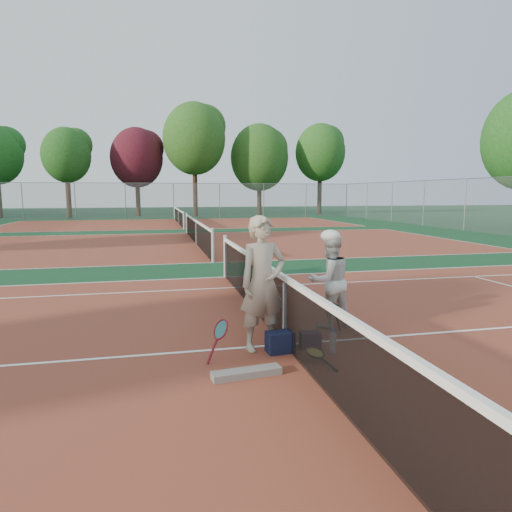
{
  "coord_description": "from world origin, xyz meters",
  "views": [
    {
      "loc": [
        -1.81,
        -6.13,
        2.19
      ],
      "look_at": [
        0.0,
        1.87,
        1.05
      ],
      "focal_mm": 32.0,
      "sensor_mm": 36.0,
      "label": 1
    }
  ],
  "objects_px": {
    "sports_bag_purple": "(310,340)",
    "water_bottle": "(333,342)",
    "racket_red": "(221,340)",
    "player_a": "(263,283)",
    "sports_bag_navy": "(280,342)",
    "racket_black_held": "(334,318)",
    "player_b": "(329,281)",
    "racket_spare": "(315,355)",
    "net_main": "(285,311)"
  },
  "relations": [
    {
      "from": "player_a",
      "to": "racket_black_held",
      "type": "xyz_separation_m",
      "value": [
        1.24,
        0.39,
        -0.69
      ]
    },
    {
      "from": "net_main",
      "to": "racket_black_held",
      "type": "distance_m",
      "value": 0.97
    },
    {
      "from": "player_a",
      "to": "racket_red",
      "type": "bearing_deg",
      "value": -168.18
    },
    {
      "from": "sports_bag_purple",
      "to": "sports_bag_navy",
      "type": "bearing_deg",
      "value": -170.05
    },
    {
      "from": "racket_spare",
      "to": "racket_red",
      "type": "bearing_deg",
      "value": 59.81
    },
    {
      "from": "racket_red",
      "to": "racket_black_held",
      "type": "xyz_separation_m",
      "value": [
        1.88,
        0.7,
        -0.01
      ]
    },
    {
      "from": "water_bottle",
      "to": "player_a",
      "type": "bearing_deg",
      "value": 157.33
    },
    {
      "from": "water_bottle",
      "to": "racket_black_held",
      "type": "bearing_deg",
      "value": 66.31
    },
    {
      "from": "racket_black_held",
      "to": "water_bottle",
      "type": "xyz_separation_m",
      "value": [
        -0.34,
        -0.77,
        -0.11
      ]
    },
    {
      "from": "player_b",
      "to": "sports_bag_purple",
      "type": "relative_size",
      "value": 5.42
    },
    {
      "from": "racket_spare",
      "to": "sports_bag_navy",
      "type": "distance_m",
      "value": 0.55
    },
    {
      "from": "water_bottle",
      "to": "racket_spare",
      "type": "bearing_deg",
      "value": -146.88
    },
    {
      "from": "player_a",
      "to": "water_bottle",
      "type": "distance_m",
      "value": 1.26
    },
    {
      "from": "net_main",
      "to": "racket_red",
      "type": "bearing_deg",
      "value": -157.83
    },
    {
      "from": "racket_black_held",
      "to": "sports_bag_navy",
      "type": "bearing_deg",
      "value": -17.15
    },
    {
      "from": "player_a",
      "to": "racket_spare",
      "type": "xyz_separation_m",
      "value": [
        0.56,
        -0.6,
        -0.87
      ]
    },
    {
      "from": "net_main",
      "to": "racket_red",
      "type": "height_order",
      "value": "net_main"
    },
    {
      "from": "racket_red",
      "to": "racket_spare",
      "type": "bearing_deg",
      "value": -44.44
    },
    {
      "from": "net_main",
      "to": "racket_red",
      "type": "distance_m",
      "value": 1.09
    },
    {
      "from": "racket_red",
      "to": "racket_spare",
      "type": "xyz_separation_m",
      "value": [
        1.2,
        -0.29,
        -0.2
      ]
    },
    {
      "from": "net_main",
      "to": "player_a",
      "type": "bearing_deg",
      "value": -164.83
    },
    {
      "from": "net_main",
      "to": "sports_bag_purple",
      "type": "distance_m",
      "value": 0.55
    },
    {
      "from": "player_a",
      "to": "sports_bag_navy",
      "type": "relative_size",
      "value": 5.11
    },
    {
      "from": "sports_bag_purple",
      "to": "water_bottle",
      "type": "bearing_deg",
      "value": -48.77
    },
    {
      "from": "racket_black_held",
      "to": "player_a",
      "type": "bearing_deg",
      "value": -28.97
    },
    {
      "from": "player_a",
      "to": "racket_spare",
      "type": "relative_size",
      "value": 3.17
    },
    {
      "from": "player_a",
      "to": "sports_bag_navy",
      "type": "xyz_separation_m",
      "value": [
        0.2,
        -0.19,
        -0.8
      ]
    },
    {
      "from": "player_b",
      "to": "racket_black_held",
      "type": "bearing_deg",
      "value": 68.62
    },
    {
      "from": "player_a",
      "to": "racket_spare",
      "type": "bearing_deg",
      "value": -60.67
    },
    {
      "from": "sports_bag_purple",
      "to": "water_bottle",
      "type": "height_order",
      "value": "water_bottle"
    },
    {
      "from": "player_b",
      "to": "racket_red",
      "type": "xyz_separation_m",
      "value": [
        -1.96,
        -1.13,
        -0.5
      ]
    },
    {
      "from": "racket_black_held",
      "to": "racket_spare",
      "type": "distance_m",
      "value": 1.21
    },
    {
      "from": "sports_bag_navy",
      "to": "sports_bag_purple",
      "type": "xyz_separation_m",
      "value": [
        0.47,
        0.08,
        -0.03
      ]
    },
    {
      "from": "water_bottle",
      "to": "net_main",
      "type": "bearing_deg",
      "value": 139.5
    },
    {
      "from": "racket_spare",
      "to": "sports_bag_navy",
      "type": "relative_size",
      "value": 1.61
    },
    {
      "from": "racket_black_held",
      "to": "player_b",
      "type": "bearing_deg",
      "value": -147.15
    },
    {
      "from": "player_b",
      "to": "racket_spare",
      "type": "xyz_separation_m",
      "value": [
        -0.76,
        -1.42,
        -0.7
      ]
    },
    {
      "from": "racket_spare",
      "to": "sports_bag_purple",
      "type": "xyz_separation_m",
      "value": [
        0.11,
        0.49,
        0.04
      ]
    },
    {
      "from": "racket_spare",
      "to": "water_bottle",
      "type": "bearing_deg",
      "value": -73.49
    },
    {
      "from": "sports_bag_navy",
      "to": "racket_spare",
      "type": "bearing_deg",
      "value": -48.37
    },
    {
      "from": "racket_black_held",
      "to": "sports_bag_navy",
      "type": "relative_size",
      "value": 1.4
    },
    {
      "from": "net_main",
      "to": "player_b",
      "type": "relative_size",
      "value": 7.13
    },
    {
      "from": "water_bottle",
      "to": "sports_bag_navy",
      "type": "bearing_deg",
      "value": 165.22
    },
    {
      "from": "player_a",
      "to": "racket_red",
      "type": "height_order",
      "value": "player_a"
    },
    {
      "from": "sports_bag_purple",
      "to": "player_a",
      "type": "bearing_deg",
      "value": 170.64
    },
    {
      "from": "player_a",
      "to": "sports_bag_navy",
      "type": "height_order",
      "value": "player_a"
    },
    {
      "from": "net_main",
      "to": "sports_bag_purple",
      "type": "relative_size",
      "value": 38.67
    },
    {
      "from": "racket_red",
      "to": "water_bottle",
      "type": "bearing_deg",
      "value": -33.42
    },
    {
      "from": "player_a",
      "to": "sports_bag_purple",
      "type": "height_order",
      "value": "player_a"
    },
    {
      "from": "player_a",
      "to": "player_b",
      "type": "bearing_deg",
      "value": 17.92
    }
  ]
}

